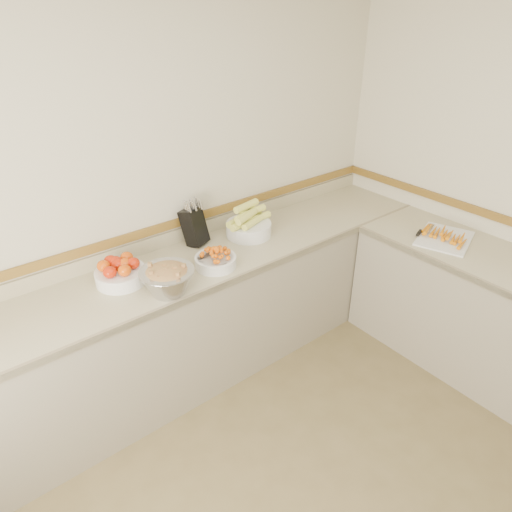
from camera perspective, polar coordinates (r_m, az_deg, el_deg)
back_wall at (r=3.06m, az=-12.93°, el=7.58°), size 4.00×0.00×4.00m
counter_back at (r=3.22m, az=-8.59°, el=-8.14°), size 4.00×0.65×1.08m
dishwasher at (r=3.60m, az=29.12°, el=-8.06°), size 0.63×0.60×0.84m
knife_block at (r=3.19m, az=-7.75°, el=3.80°), size 0.19×0.21×0.34m
tomato_bowl at (r=2.87m, az=-16.61°, el=-1.91°), size 0.31×0.31×0.15m
cherry_tomato_bowl at (r=2.93m, az=-5.10°, el=-0.45°), size 0.27×0.27×0.15m
corn_bowl at (r=3.30m, az=-0.95°, el=3.91°), size 0.36×0.33×0.24m
rhubarb_bowl at (r=2.69m, az=-11.00°, el=-2.80°), size 0.32×0.32×0.18m
cutting_board at (r=3.54m, az=22.40°, el=2.26°), size 0.52×0.46×0.06m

